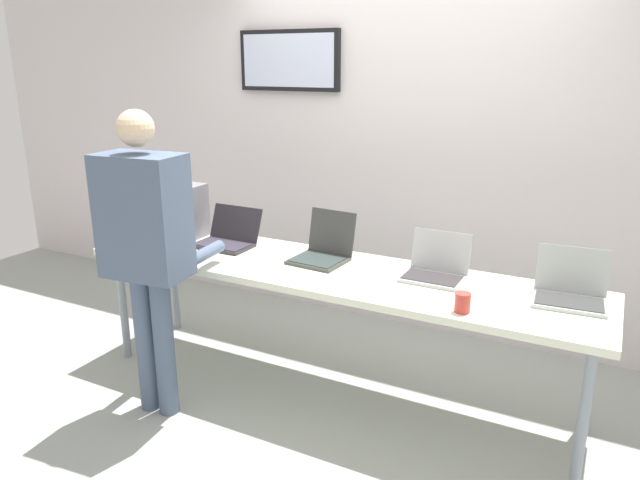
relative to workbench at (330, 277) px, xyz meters
The scene contains 11 objects.
ground 0.74m from the workbench, ahead, with size 8.00×8.00×0.04m, color #99A098.
back_wall 1.29m from the workbench, 90.81° to the left, with size 8.00×0.11×2.65m.
workbench is the anchor object (origin of this frame).
equipment_box 1.26m from the workbench, behind, with size 0.41×0.31×0.35m.
laptop_station_0 0.80m from the workbench, behind, with size 0.37×0.31×0.23m.
laptop_station_1 0.20m from the workbench, 130.76° to the left, with size 0.32×0.34×0.28m.
laptop_station_2 0.59m from the workbench, 13.27° to the left, with size 0.33×0.27×0.24m.
laptop_station_3 1.25m from the workbench, ahead, with size 0.36×0.31×0.25m.
person 1.03m from the workbench, 140.79° to the right, with size 0.47×0.62×1.67m.
coffee_mug 0.85m from the workbench, 17.12° to the right, with size 0.07×0.07×0.09m.
paper_sheet 0.48m from the workbench, 158.91° to the right, with size 0.24×0.31×0.00m.
Camera 1 is at (1.38, -2.80, 1.89)m, focal length 32.95 mm.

